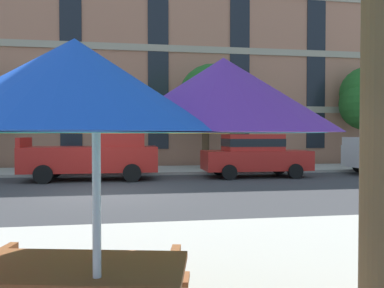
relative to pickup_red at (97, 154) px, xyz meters
The scene contains 8 objects.
ground_plane 3.87m from the pickup_red, 82.05° to the right, with size 120.00×120.00×0.00m, color #38383A.
sidewalk_far 3.29m from the pickup_red, 80.53° to the left, with size 56.00×3.60×0.12m, color #B2ADA3.
apartment_building 12.51m from the pickup_red, 87.38° to the left, with size 36.09×12.08×12.80m.
pickup_red is the anchor object (origin of this frame).
sedan_red 6.41m from the pickup_red, ahead, with size 4.40×1.98×1.78m.
street_tree_middle 6.54m from the pickup_red, 30.96° to the left, with size 3.32×3.32×5.24m.
street_tree_right 14.80m from the pickup_red, 14.96° to the left, with size 3.07×3.05×5.48m.
patio_umbrella 12.78m from the pickup_red, 85.22° to the right, with size 3.29×3.29×2.26m.
Camera 1 is at (0.78, -11.74, 1.77)m, focal length 36.04 mm.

